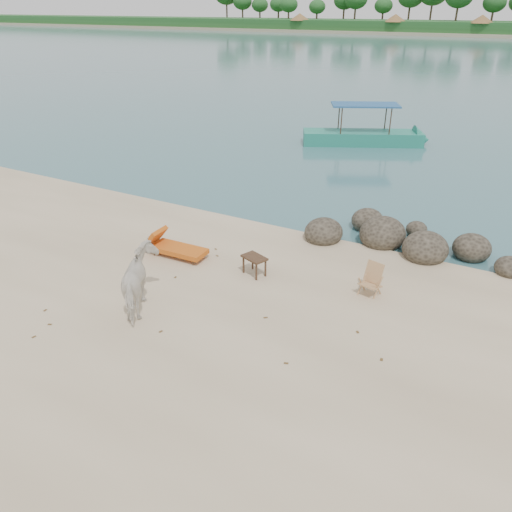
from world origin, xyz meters
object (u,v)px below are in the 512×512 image
at_px(lounge_chair, 179,247).
at_px(deck_chair, 370,282).
at_px(side_table, 254,267).
at_px(boat_near, 365,111).
at_px(boulders, 398,239).
at_px(cow, 141,283).

distance_m(lounge_chair, deck_chair, 5.65).
bearing_deg(lounge_chair, deck_chair, 4.26).
bearing_deg(deck_chair, side_table, -156.57).
relative_size(deck_chair, boat_near, 0.11).
xyz_separation_m(boulders, side_table, (-2.97, -3.83, 0.06)).
xyz_separation_m(boulders, boat_near, (-5.05, 11.90, 1.50)).
bearing_deg(lounge_chair, boat_near, 86.65).
height_order(deck_chair, boat_near, boat_near).
distance_m(cow, lounge_chair, 2.94).
height_order(cow, boat_near, boat_near).
height_order(boulders, boat_near, boat_near).
bearing_deg(lounge_chair, side_table, 0.26).
relative_size(side_table, deck_chair, 0.84).
height_order(lounge_chair, boat_near, boat_near).
relative_size(boulders, cow, 3.55).
distance_m(cow, deck_chair, 5.74).
xyz_separation_m(cow, boat_near, (-0.54, 18.56, 0.95)).
xyz_separation_m(cow, lounge_chair, (-0.97, 2.74, -0.45)).
bearing_deg(lounge_chair, cow, -72.38).
bearing_deg(boulders, deck_chair, -87.64).
bearing_deg(cow, boat_near, -123.36).
distance_m(cow, boat_near, 18.60).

